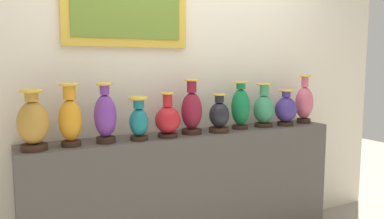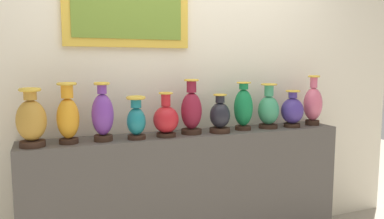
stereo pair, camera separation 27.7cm
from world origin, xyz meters
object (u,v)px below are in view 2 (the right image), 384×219
Objects in this scene: vase_ochre at (31,120)px; vase_violet at (103,115)px; vase_indigo at (292,111)px; vase_rose at (313,104)px; vase_teal at (136,119)px; vase_crimson at (166,119)px; vase_burgundy at (191,111)px; vase_emerald at (243,108)px; vase_jade at (268,110)px; vase_onyx at (220,116)px; vase_amber at (68,116)px.

vase_violet is (0.44, 0.02, 0.01)m from vase_ochre.
vase_indigo is 0.72× the size of vase_rose.
vase_rose reaches higher than vase_teal.
vase_burgundy is at bearing 10.17° from vase_crimson.
vase_indigo is (0.88, -0.03, -0.04)m from vase_burgundy.
vase_violet is 0.65m from vase_burgundy.
vase_ochre reaches higher than vase_crimson.
vase_teal is 0.22m from vase_crimson.
vase_emerald reaches higher than vase_jade.
vase_ochre is 0.98× the size of vase_emerald.
vase_crimson is at bearing -177.36° from vase_jade.
vase_ochre is at bearing -178.25° from vase_emerald.
vase_crimson is at bearing -178.47° from vase_rose.
vase_onyx is 0.46m from vase_jade.
vase_rose is at bearing 1.04° from vase_ochre.
vase_teal is 0.74× the size of vase_burgundy.
vase_rose reaches higher than vase_emerald.
vase_emerald reaches higher than vase_onyx.
vase_burgundy is 0.88m from vase_indigo.
vase_crimson is at bearing 1.58° from vase_teal.
vase_emerald reaches higher than vase_crimson.
vase_violet is 0.23m from vase_teal.
vase_onyx is at bearing 0.73° from vase_teal.
vase_ochre is 1.97m from vase_indigo.
vase_violet is at bearing -178.79° from vase_jade.
vase_jade is (1.10, 0.05, 0.01)m from vase_teal.
vase_jade is at bearing 1.21° from vase_violet.
vase_ochre reaches higher than vase_onyx.
vase_onyx is 0.70× the size of vase_rose.
vase_indigo is at bearing 0.72° from vase_teal.
vase_crimson is 0.75× the size of vase_rose.
vase_emerald is 0.90× the size of vase_rose.
vase_burgundy reaches higher than vase_ochre.
vase_violet reaches higher than vase_ochre.
vase_onyx is 0.78× the size of vase_emerald.
vase_emerald is (0.22, 0.04, 0.05)m from vase_onyx.
vase_teal is at bearing -179.28° from vase_indigo.
vase_violet is 1.10× the size of vase_jade.
vase_crimson is 1.09m from vase_indigo.
vase_amber is at bearing 179.36° from vase_onyx.
vase_amber is 1.54m from vase_jade.
vase_violet is 1.31× the size of vase_indigo.
vase_jade reaches higher than vase_indigo.
vase_rose is (1.76, 0.02, 0.00)m from vase_violet.
vase_violet is 1.33× the size of vase_teal.
vase_crimson is at bearing -1.25° from vase_amber.
vase_rose is (0.44, -0.01, 0.03)m from vase_jade.
vase_ochre is at bearing 179.88° from vase_teal.
vase_jade is (1.32, 0.03, -0.03)m from vase_violet.
vase_emerald is at bearing 1.55° from vase_violet.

